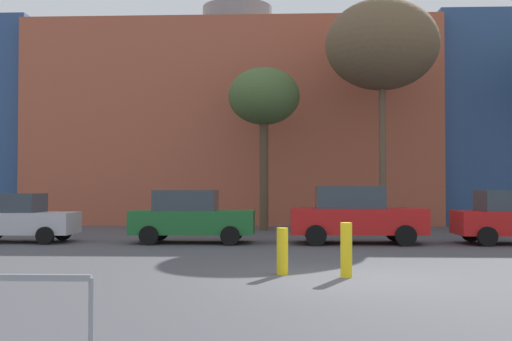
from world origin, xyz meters
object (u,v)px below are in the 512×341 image
(bollard_yellow_0, at_px, (282,251))
(parked_car_0, at_px, (17,218))
(parked_car_1, at_px, (191,217))
(bare_tree_1, at_px, (382,45))
(bare_tree_0, at_px, (264,98))
(bollard_yellow_1, at_px, (346,250))
(parked_car_2, at_px, (355,215))

(bollard_yellow_0, bearing_deg, parked_car_0, 139.55)
(parked_car_0, xyz_separation_m, parked_car_1, (5.93, 0.00, 0.06))
(parked_car_1, relative_size, bare_tree_1, 0.42)
(parked_car_0, xyz_separation_m, bare_tree_0, (8.17, 6.36, 4.91))
(bare_tree_1, bearing_deg, bare_tree_0, 172.45)
(bare_tree_0, bearing_deg, bollard_yellow_1, -81.54)
(parked_car_2, bearing_deg, parked_car_1, 180.00)
(parked_car_0, height_order, bollard_yellow_1, parked_car_0)
(bare_tree_0, bearing_deg, parked_car_0, -142.10)
(parked_car_0, bearing_deg, parked_car_1, 0.00)
(parked_car_1, bearing_deg, bollard_yellow_1, -61.38)
(parked_car_2, relative_size, bollard_yellow_1, 3.89)
(parked_car_2, height_order, bare_tree_0, bare_tree_0)
(parked_car_0, distance_m, bare_tree_0, 11.46)
(parked_car_1, xyz_separation_m, bare_tree_0, (2.24, 6.36, 4.85))
(bollard_yellow_0, bearing_deg, parked_car_1, 111.74)
(parked_car_0, bearing_deg, bollard_yellow_1, -37.87)
(parked_car_0, relative_size, bare_tree_0, 0.54)
(parked_car_0, relative_size, bare_tree_1, 0.39)
(parked_car_2, distance_m, bare_tree_0, 8.58)
(bare_tree_1, bearing_deg, bollard_yellow_1, -101.80)
(bare_tree_1, height_order, bollard_yellow_0, bare_tree_1)
(bare_tree_0, bearing_deg, parked_car_1, -109.37)
(bollard_yellow_0, bearing_deg, parked_car_2, 72.69)
(parked_car_2, relative_size, bare_tree_0, 0.62)
(bare_tree_1, bearing_deg, parked_car_2, -107.47)
(bare_tree_0, xyz_separation_m, bollard_yellow_1, (2.14, -14.38, -5.16))
(parked_car_0, relative_size, bollard_yellow_0, 3.83)
(parked_car_1, height_order, bare_tree_0, bare_tree_0)
(parked_car_0, height_order, bare_tree_1, bare_tree_1)
(parked_car_1, height_order, parked_car_2, parked_car_2)
(bare_tree_0, relative_size, bollard_yellow_0, 7.12)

